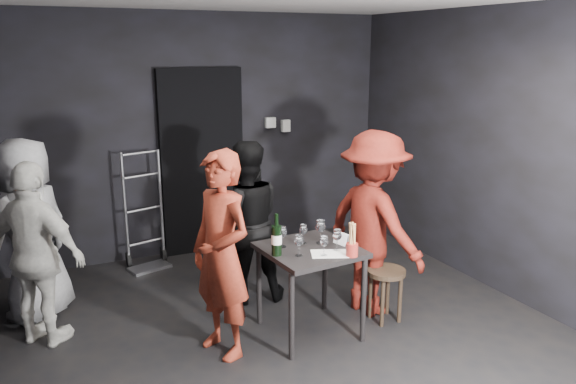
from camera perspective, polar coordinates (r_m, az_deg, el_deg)
name	(u,v)px	position (r m, az deg, el deg)	size (l,w,h in m)	color
floor	(297,346)	(4.66, 0.89, -15.38)	(4.50, 5.00, 0.02)	black
wall_back	(200,135)	(6.45, -8.96, 5.73)	(4.50, 0.04, 2.70)	black
wall_right	(520,157)	(5.51, 22.49, 3.27)	(0.04, 5.00, 2.70)	black
doorway	(202,162)	(6.44, -8.70, 3.02)	(0.95, 0.10, 2.10)	black
wallbox_upper	(270,123)	(6.67, -1.81, 7.07)	(0.12, 0.06, 0.12)	#B7B7B2
wallbox_lower	(286,126)	(6.76, -0.25, 6.75)	(0.10, 0.06, 0.14)	#B7B7B2
hand_truck	(147,246)	(6.28, -14.15, -5.38)	(0.42, 0.35, 1.27)	#B2B2B7
tasting_table	(310,259)	(4.59, 2.25, -6.83)	(0.72, 0.72, 0.75)	black
stool	(386,280)	(4.97, 9.91, -8.83)	(0.33, 0.33, 0.47)	black
server_red	(221,248)	(4.26, -6.81, -5.66)	(0.63, 0.41, 1.72)	maroon
woman_black	(245,221)	(5.18, -4.36, -2.98)	(0.74, 0.41, 1.53)	black
man_maroon	(374,215)	(4.96, 8.75, -2.35)	(1.16, 0.54, 1.79)	#63170F
bystander_cream	(37,255)	(4.82, -24.14, -5.90)	(0.87, 0.42, 1.49)	silver
bystander_grey	(30,225)	(5.28, -24.74, -3.03)	(0.83, 0.45, 1.70)	gray
tasting_mat	(329,254)	(4.43, 4.22, -6.27)	(0.28, 0.19, 0.00)	white
wine_glass_a	(299,245)	(4.35, 1.13, -5.36)	(0.07, 0.07, 0.19)	white
wine_glass_b	(283,236)	(4.54, -0.55, -4.48)	(0.07, 0.07, 0.19)	white
wine_glass_c	(303,233)	(4.62, 1.57, -4.19)	(0.07, 0.07, 0.18)	white
wine_glass_d	(324,245)	(4.36, 3.68, -5.37)	(0.07, 0.07, 0.18)	white
wine_glass_e	(337,239)	(4.48, 5.01, -4.77)	(0.07, 0.07, 0.20)	white
wine_glass_f	(320,231)	(4.62, 3.32, -3.93)	(0.08, 0.08, 0.22)	white
wine_bottle	(277,239)	(4.36, -1.17, -4.83)	(0.08, 0.08, 0.33)	black
breadstick_cup	(352,240)	(4.36, 6.54, -4.88)	(0.09, 0.09, 0.29)	maroon
reserved_card	(341,239)	(4.63, 5.37, -4.73)	(0.08, 0.13, 0.10)	white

